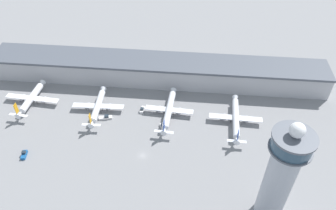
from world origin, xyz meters
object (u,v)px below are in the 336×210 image
(control_tower, at_px, (281,174))
(airplane_gate_delta, at_px, (236,118))
(airplane_gate_charlie, at_px, (169,110))
(service_truck_baggage, at_px, (106,118))
(airplane_gate_alpha, at_px, (31,98))
(service_truck_water, at_px, (163,128))
(service_truck_catering, at_px, (24,155))
(airplane_gate_bravo, at_px, (98,106))
(service_truck_fuel, at_px, (142,110))

(control_tower, relative_size, airplane_gate_delta, 1.47)
(airplane_gate_charlie, xyz_separation_m, service_truck_baggage, (-39.67, -7.29, -3.32))
(airplane_gate_alpha, relative_size, service_truck_water, 4.41)
(airplane_gate_alpha, distance_m, service_truck_catering, 46.06)
(service_truck_catering, bearing_deg, airplane_gate_delta, 17.47)
(service_truck_catering, bearing_deg, airplane_gate_bravo, 51.36)
(control_tower, bearing_deg, airplane_gate_charlie, 130.34)
(airplane_gate_alpha, xyz_separation_m, service_truck_fuel, (73.98, -0.47, -3.32))
(service_truck_baggage, distance_m, service_truck_water, 37.58)
(airplane_gate_charlie, height_order, service_truck_catering, airplane_gate_charlie)
(airplane_gate_delta, xyz_separation_m, service_truck_baggage, (-81.48, -3.85, -3.27))
(airplane_gate_alpha, distance_m, service_truck_fuel, 74.05)
(airplane_gate_alpha, bearing_deg, airplane_gate_delta, -2.64)
(service_truck_fuel, height_order, service_truck_baggage, service_truck_fuel)
(airplane_gate_alpha, xyz_separation_m, service_truck_catering, (13.27, -43.99, -3.19))
(control_tower, relative_size, service_truck_baggage, 6.87)
(service_truck_catering, xyz_separation_m, service_truck_fuel, (60.71, 43.52, -0.13))
(airplane_gate_bravo, relative_size, service_truck_catering, 5.69)
(airplane_gate_delta, height_order, service_truck_baggage, airplane_gate_delta)
(airplane_gate_bravo, bearing_deg, control_tower, -32.10)
(airplane_gate_delta, bearing_deg, airplane_gate_alpha, 177.36)
(airplane_gate_bravo, bearing_deg, service_truck_fuel, 6.04)
(airplane_gate_delta, bearing_deg, service_truck_fuel, 174.54)
(airplane_gate_alpha, bearing_deg, service_truck_fuel, -0.37)
(control_tower, height_order, service_truck_water, control_tower)
(airplane_gate_delta, xyz_separation_m, service_truck_fuel, (-59.47, 5.69, -3.27))
(control_tower, height_order, service_truck_catering, control_tower)
(control_tower, xyz_separation_m, airplane_gate_alpha, (-145.44, 66.06, -25.49))
(airplane_gate_bravo, bearing_deg, airplane_gate_alpha, 175.66)
(airplane_gate_alpha, xyz_separation_m, service_truck_water, (89.12, -15.65, -3.17))
(airplane_gate_charlie, bearing_deg, airplane_gate_alpha, 178.30)
(service_truck_catering, distance_m, service_truck_baggage, 51.50)
(control_tower, xyz_separation_m, service_truck_baggage, (-93.47, 56.05, -28.82))
(control_tower, distance_m, airplane_gate_charlie, 86.93)
(airplane_gate_alpha, relative_size, airplane_gate_charlie, 0.88)
(airplane_gate_alpha, bearing_deg, service_truck_baggage, -10.90)
(airplane_gate_delta, height_order, service_truck_fuel, airplane_gate_delta)
(airplane_gate_charlie, xyz_separation_m, service_truck_fuel, (-17.66, 2.25, -3.32))
(airplane_gate_alpha, distance_m, service_truck_baggage, 53.03)
(airplane_gate_charlie, relative_size, service_truck_water, 4.99)
(service_truck_catering, xyz_separation_m, service_truck_water, (75.85, 28.34, 0.02))
(airplane_gate_charlie, relative_size, airplane_gate_delta, 1.01)
(airplane_gate_delta, height_order, service_truck_water, airplane_gate_delta)
(service_truck_fuel, bearing_deg, airplane_gate_charlie, -7.25)
(airplane_gate_charlie, height_order, service_truck_baggage, airplane_gate_charlie)
(service_truck_baggage, height_order, service_truck_water, service_truck_water)
(airplane_gate_alpha, height_order, service_truck_baggage, airplane_gate_alpha)
(airplane_gate_delta, bearing_deg, control_tower, -78.68)
(airplane_gate_alpha, relative_size, airplane_gate_bravo, 1.00)
(service_truck_water, bearing_deg, service_truck_catering, -159.51)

